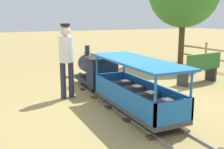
# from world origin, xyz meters

# --- Properties ---
(ground_plane) EXTENTS (60.00, 60.00, 0.00)m
(ground_plane) POSITION_xyz_m (0.00, 0.00, 0.00)
(ground_plane) COLOR #A38C51
(track) EXTENTS (0.74, 6.05, 0.04)m
(track) POSITION_xyz_m (0.00, 0.10, 0.02)
(track) COLOR gray
(track) RESTS_ON ground_plane
(locomotive) EXTENTS (0.70, 1.45, 0.99)m
(locomotive) POSITION_xyz_m (0.00, 1.13, 0.48)
(locomotive) COLOR #192338
(locomotive) RESTS_ON ground_plane
(passenger_car) EXTENTS (0.80, 2.35, 0.97)m
(passenger_car) POSITION_xyz_m (0.00, -0.80, 0.42)
(passenger_car) COLOR #3F3F3F
(passenger_car) RESTS_ON ground_plane
(conductor_person) EXTENTS (0.30, 0.30, 1.62)m
(conductor_person) POSITION_xyz_m (-0.84, 0.73, 0.96)
(conductor_person) COLOR #282D47
(conductor_person) RESTS_ON ground_plane
(park_bench) EXTENTS (1.34, 0.58, 0.82)m
(park_bench) POSITION_xyz_m (2.71, 0.51, 0.42)
(park_bench) COLOR #2D6B33
(park_bench) RESTS_ON ground_plane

